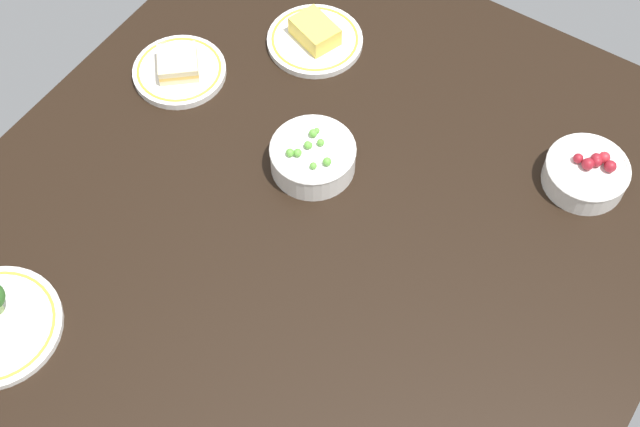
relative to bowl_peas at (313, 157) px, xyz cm
name	(u,v)px	position (x,y,z in cm)	size (l,w,h in cm)	color
dining_table	(320,226)	(-8.61, -7.13, -4.90)	(124.55, 115.10, 4.00)	black
bowl_peas	(313,157)	(0.00, 0.00, 0.00)	(15.01, 15.01, 6.50)	white
bowl_berries	(586,173)	(22.94, -40.91, -0.25)	(14.47, 14.47, 6.50)	white
plate_cheese	(315,38)	(24.66, 15.87, -1.47)	(18.47, 18.47, 5.10)	white
plate_sandwich	(179,69)	(4.08, 32.77, -1.52)	(17.51, 17.51, 4.60)	white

